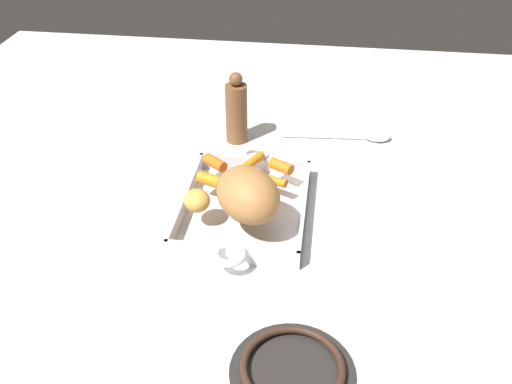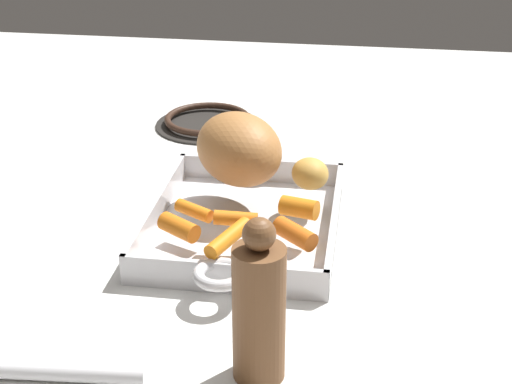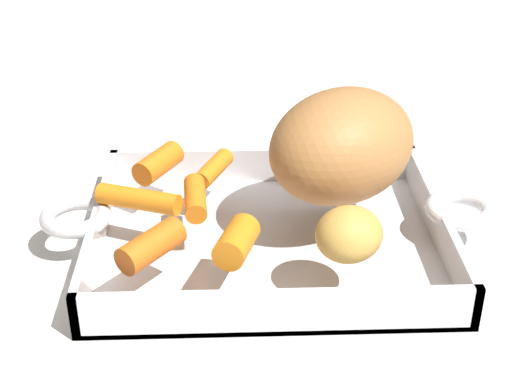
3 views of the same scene
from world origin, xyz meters
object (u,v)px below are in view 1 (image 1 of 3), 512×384
object	(u,v)px
pork_roast	(248,195)
roasting_dish	(244,208)
stove_burner_rear	(292,369)
baby_carrot_northeast	(247,174)
baby_carrot_southwest	(215,163)
baby_carrot_center_left	(209,180)
baby_carrot_southeast	(275,181)
pepper_mill	(236,111)
serving_spoon	(350,135)
potato_golden_large	(197,201)
baby_carrot_short	(251,162)
baby_carrot_center_right	(281,166)

from	to	relation	value
pork_roast	roasting_dish	bearing A→B (deg)	15.36
pork_roast	stove_burner_rear	world-z (taller)	pork_roast
baby_carrot_northeast	baby_carrot_southwest	distance (m)	0.07
stove_burner_rear	roasting_dish	bearing A→B (deg)	18.88
baby_carrot_center_left	baby_carrot_northeast	bearing A→B (deg)	-63.99
baby_carrot_southeast	baby_carrot_southwest	world-z (taller)	baby_carrot_southwest
baby_carrot_northeast	stove_burner_rear	size ratio (longest dim) A/B	0.29
roasting_dish	stove_burner_rear	xyz separation A→B (m)	(-0.35, -0.12, -0.00)
pork_roast	pepper_mill	distance (m)	0.34
serving_spoon	pepper_mill	bearing A→B (deg)	-175.29
baby_carrot_center_left	pepper_mill	world-z (taller)	pepper_mill
baby_carrot_southeast	pork_roast	bearing A→B (deg)	161.09
baby_carrot_northeast	baby_carrot_southeast	xyz separation A→B (m)	(-0.01, -0.06, -0.00)
baby_carrot_southeast	baby_carrot_southwest	size ratio (longest dim) A/B	0.91
baby_carrot_center_left	potato_golden_large	distance (m)	0.08
baby_carrot_short	baby_carrot_northeast	xyz separation A→B (m)	(-0.05, 0.00, 0.00)
roasting_dish	pork_roast	size ratio (longest dim) A/B	2.85
pepper_mill	baby_carrot_southeast	bearing A→B (deg)	-153.82
baby_carrot_southeast	potato_golden_large	size ratio (longest dim) A/B	0.95
roasting_dish	baby_carrot_short	size ratio (longest dim) A/B	5.26
pork_roast	baby_carrot_southwest	world-z (taller)	pork_roast
baby_carrot_short	potato_golden_large	size ratio (longest dim) A/B	1.42
roasting_dish	pork_roast	distance (m)	0.10
roasting_dish	potato_golden_large	world-z (taller)	potato_golden_large
baby_carrot_center_left	baby_carrot_southeast	bearing A→B (deg)	-81.33
potato_golden_large	pepper_mill	size ratio (longest dim) A/B	0.31
roasting_dish	pork_roast	world-z (taller)	pork_roast
pepper_mill	baby_carrot_center_right	bearing A→B (deg)	-146.53
baby_carrot_southwest	roasting_dish	bearing A→B (deg)	-141.12
pork_roast	baby_carrot_southwest	xyz separation A→B (m)	(0.15, 0.09, -0.03)
baby_carrot_short	potato_golden_large	xyz separation A→B (m)	(-0.16, 0.07, 0.01)
pork_roast	potato_golden_large	xyz separation A→B (m)	(0.01, 0.09, -0.03)
baby_carrot_southwest	potato_golden_large	distance (m)	0.14
baby_carrot_northeast	serving_spoon	xyz separation A→B (m)	(0.25, -0.20, -0.04)
pork_roast	stove_burner_rear	xyz separation A→B (m)	(-0.29, -0.10, -0.08)
pork_roast	potato_golden_large	world-z (taller)	pork_roast
baby_carrot_southwest	pepper_mill	world-z (taller)	pepper_mill
baby_carrot_southeast	pepper_mill	world-z (taller)	pepper_mill
baby_carrot_northeast	stove_burner_rear	bearing A→B (deg)	-163.27
baby_carrot_southwest	serving_spoon	size ratio (longest dim) A/B	0.21
roasting_dish	stove_burner_rear	bearing A→B (deg)	-161.12
baby_carrot_short	baby_carrot_center_left	bearing A→B (deg)	139.11
baby_carrot_northeast	baby_carrot_southeast	size ratio (longest dim) A/B	1.05
roasting_dish	baby_carrot_northeast	size ratio (longest dim) A/B	7.42
roasting_dish	potato_golden_large	size ratio (longest dim) A/B	7.44
baby_carrot_short	stove_burner_rear	size ratio (longest dim) A/B	0.41
baby_carrot_southwest	stove_burner_rear	bearing A→B (deg)	-156.44
baby_carrot_center_right	pepper_mill	size ratio (longest dim) A/B	0.29
baby_carrot_northeast	potato_golden_large	xyz separation A→B (m)	(-0.11, 0.07, 0.01)
baby_carrot_short	stove_burner_rear	bearing A→B (deg)	-164.94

